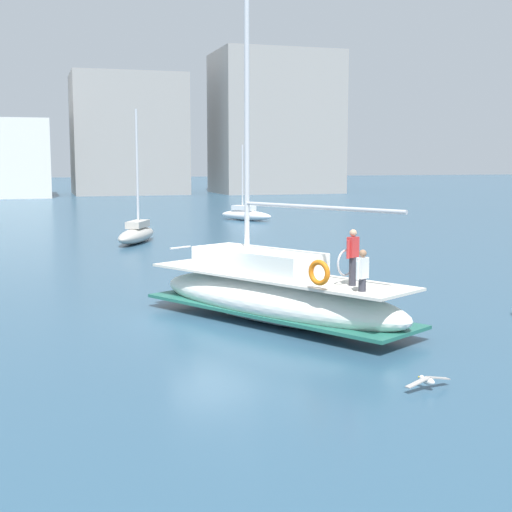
# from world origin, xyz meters

# --- Properties ---
(ground_plane) EXTENTS (400.00, 400.00, 0.00)m
(ground_plane) POSITION_xyz_m (0.00, 0.00, 0.00)
(ground_plane) COLOR #2D516B
(main_sailboat) EXTENTS (6.80, 9.54, 13.38)m
(main_sailboat) POSITION_xyz_m (1.72, -1.10, 0.91)
(main_sailboat) COLOR white
(main_sailboat) RESTS_ON ground
(moored_sloop_near) EXTENTS (3.59, 5.64, 7.97)m
(moored_sloop_near) POSITION_xyz_m (0.73, 21.97, 0.59)
(moored_sloop_near) COLOR #B7B2A8
(moored_sloop_near) RESTS_ON ground
(moored_sloop_far) EXTENTS (3.91, 4.86, 6.21)m
(moored_sloop_far) POSITION_xyz_m (11.65, 35.86, 0.53)
(moored_sloop_far) COLOR silver
(moored_sloop_far) RESTS_ON ground
(seagull) EXTENTS (1.22, 0.51, 0.18)m
(seagull) POSITION_xyz_m (2.80, -8.43, 0.20)
(seagull) COLOR silver
(seagull) RESTS_ON ground
(waterfront_buildings) EXTENTS (82.63, 16.79, 21.09)m
(waterfront_buildings) POSITION_xyz_m (3.15, 85.62, 8.94)
(waterfront_buildings) COLOR gray
(waterfront_buildings) RESTS_ON ground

